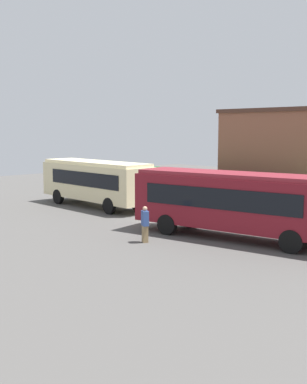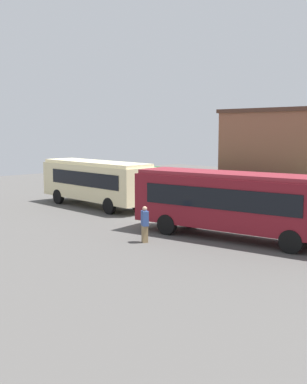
{
  "view_description": "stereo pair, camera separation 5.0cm",
  "coord_description": "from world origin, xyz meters",
  "px_view_note": "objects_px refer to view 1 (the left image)",
  "views": [
    {
      "loc": [
        18.19,
        -20.1,
        5.1
      ],
      "look_at": [
        -1.59,
        -1.45,
        1.6
      ],
      "focal_mm": 45.79,
      "sensor_mm": 36.0,
      "label": 1
    },
    {
      "loc": [
        18.23,
        -20.06,
        5.1
      ],
      "look_at": [
        -1.59,
        -1.45,
        1.6
      ],
      "focal_mm": 45.79,
      "sensor_mm": 36.0,
      "label": 2
    }
  ],
  "objects_px": {
    "person_right": "(279,210)",
    "person_left": "(122,190)",
    "bus_cream": "(96,181)",
    "bus_maroon": "(236,201)",
    "person_center": "(145,223)"
  },
  "relations": [
    {
      "from": "bus_cream",
      "to": "person_center",
      "type": "height_order",
      "value": "bus_cream"
    },
    {
      "from": "bus_cream",
      "to": "person_center",
      "type": "xyz_separation_m",
      "value": [
        9.82,
        -4.55,
        -0.87
      ]
    },
    {
      "from": "person_left",
      "to": "person_right",
      "type": "bearing_deg",
      "value": 9.29
    },
    {
      "from": "person_right",
      "to": "person_left",
      "type": "bearing_deg",
      "value": 25.09
    },
    {
      "from": "person_left",
      "to": "person_right",
      "type": "distance_m",
      "value": 12.38
    },
    {
      "from": "bus_cream",
      "to": "person_right",
      "type": "bearing_deg",
      "value": -169.58
    },
    {
      "from": "bus_cream",
      "to": "person_left",
      "type": "bearing_deg",
      "value": -90.36
    },
    {
      "from": "bus_cream",
      "to": "person_left",
      "type": "distance_m",
      "value": 2.4
    },
    {
      "from": "bus_maroon",
      "to": "person_center",
      "type": "relative_size",
      "value": 6.2
    },
    {
      "from": "person_left",
      "to": "bus_maroon",
      "type": "bearing_deg",
      "value": -5.97
    },
    {
      "from": "bus_maroon",
      "to": "person_right",
      "type": "height_order",
      "value": "bus_maroon"
    },
    {
      "from": "bus_cream",
      "to": "bus_maroon",
      "type": "bearing_deg",
      "value": 175.13
    },
    {
      "from": "bus_cream",
      "to": "person_left",
      "type": "relative_size",
      "value": 5.38
    },
    {
      "from": "bus_cream",
      "to": "bus_maroon",
      "type": "xyz_separation_m",
      "value": [
        12.19,
        -1.02,
        0.05
      ]
    },
    {
      "from": "bus_cream",
      "to": "bus_maroon",
      "type": "distance_m",
      "value": 12.23
    }
  ]
}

